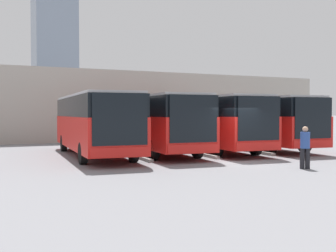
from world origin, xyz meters
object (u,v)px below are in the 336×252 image
bus_1 (208,121)px  bus_2 (154,121)px  bus_0 (255,121)px  pedestrian (305,146)px  bus_3 (94,122)px

bus_1 → bus_2: same height
bus_1 → bus_0: bearing=-174.4°
pedestrian → bus_0: bearing=-86.5°
bus_2 → pedestrian: bearing=112.2°
bus_0 → bus_2: bearing=4.4°
bus_0 → bus_3: (10.49, 0.24, 0.00)m
bus_1 → pedestrian: size_ratio=6.49×
bus_0 → bus_1: bearing=5.6°
bus_2 → bus_3: size_ratio=1.00×
bus_3 → pedestrian: bearing=130.8°
bus_2 → pedestrian: (-2.82, 8.84, -0.86)m
bus_1 → bus_3: same height
bus_0 → pedestrian: bearing=69.2°
bus_1 → pedestrian: (0.67, 8.76, -0.86)m
bus_2 → bus_0: bearing=-175.6°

